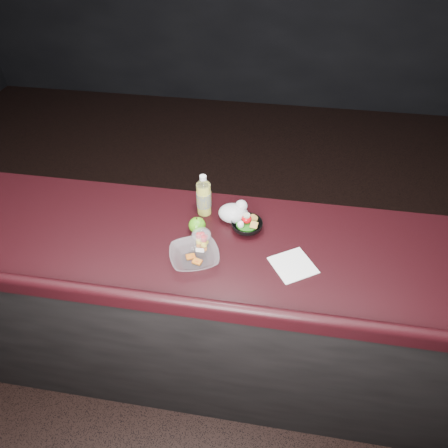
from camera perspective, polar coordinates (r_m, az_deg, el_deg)
The scene contains 10 objects.
ground at distance 2.46m, azimuth -5.91°, elevation -24.70°, with size 8.00×8.00×0.00m, color black.
room_shell at distance 1.10m, azimuth -12.78°, elevation 18.49°, with size 8.00×8.00×8.00m.
counter at distance 2.16m, azimuth -4.94°, elevation -11.95°, with size 4.06×0.71×1.02m.
lemonade_bottle at distance 1.86m, azimuth -2.90°, elevation 3.76°, with size 0.07×0.07×0.21m.
fruit_cup at distance 1.68m, azimuth -3.22°, elevation -2.34°, with size 0.08×0.08×0.12m.
green_apple at distance 1.79m, azimuth -3.86°, elevation -0.16°, with size 0.08×0.08×0.08m.
plastic_bag at distance 1.84m, azimuth 1.49°, elevation 1.69°, with size 0.14×0.11×0.10m.
snack_bowl at distance 1.80m, azimuth 3.25°, elevation -0.16°, with size 0.17×0.17×0.08m.
takeout_bowl at distance 1.67m, azimuth -4.25°, elevation -4.64°, with size 0.27×0.27×0.05m.
paper_napkin at distance 1.68m, azimuth 9.82°, elevation -5.82°, with size 0.16×0.16×0.00m, color white.
Camera 1 is at (0.39, -0.94, 2.24)m, focal length 32.00 mm.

